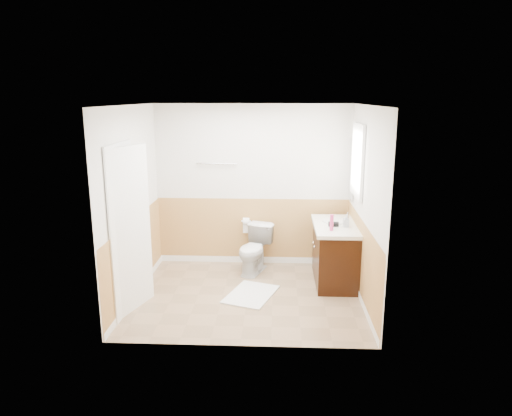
{
  "coord_description": "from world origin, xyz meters",
  "views": [
    {
      "loc": [
        0.38,
        -5.81,
        2.61
      ],
      "look_at": [
        0.1,
        0.25,
        1.15
      ],
      "focal_mm": 32.78,
      "sensor_mm": 36.0,
      "label": 1
    }
  ],
  "objects_px": {
    "bath_mat": "(251,294)",
    "soap_dispenser": "(346,221)",
    "toilet": "(254,250)",
    "vanity_cabinet": "(335,255)",
    "lotion_bottle": "(332,223)"
  },
  "relations": [
    {
      "from": "bath_mat",
      "to": "soap_dispenser",
      "type": "xyz_separation_m",
      "value": [
        1.29,
        0.43,
        0.93
      ]
    },
    {
      "from": "vanity_cabinet",
      "to": "lotion_bottle",
      "type": "height_order",
      "value": "lotion_bottle"
    },
    {
      "from": "toilet",
      "to": "vanity_cabinet",
      "type": "relative_size",
      "value": 0.64
    },
    {
      "from": "bath_mat",
      "to": "soap_dispenser",
      "type": "bearing_deg",
      "value": 18.59
    },
    {
      "from": "vanity_cabinet",
      "to": "soap_dispenser",
      "type": "height_order",
      "value": "soap_dispenser"
    },
    {
      "from": "soap_dispenser",
      "to": "bath_mat",
      "type": "bearing_deg",
      "value": -161.41
    },
    {
      "from": "toilet",
      "to": "soap_dispenser",
      "type": "height_order",
      "value": "soap_dispenser"
    },
    {
      "from": "toilet",
      "to": "lotion_bottle",
      "type": "distance_m",
      "value": 1.38
    },
    {
      "from": "bath_mat",
      "to": "vanity_cabinet",
      "type": "relative_size",
      "value": 0.73
    },
    {
      "from": "toilet",
      "to": "bath_mat",
      "type": "relative_size",
      "value": 0.89
    },
    {
      "from": "bath_mat",
      "to": "lotion_bottle",
      "type": "bearing_deg",
      "value": 12.41
    },
    {
      "from": "bath_mat",
      "to": "lotion_bottle",
      "type": "relative_size",
      "value": 3.64
    },
    {
      "from": "toilet",
      "to": "lotion_bottle",
      "type": "bearing_deg",
      "value": -10.95
    },
    {
      "from": "bath_mat",
      "to": "toilet",
      "type": "bearing_deg",
      "value": 90.0
    },
    {
      "from": "toilet",
      "to": "vanity_cabinet",
      "type": "bearing_deg",
      "value": 4.21
    }
  ]
}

